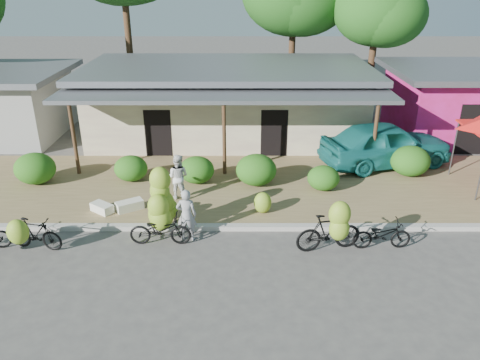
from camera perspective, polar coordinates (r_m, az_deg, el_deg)
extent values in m
plane|color=#484643|center=(12.67, -2.70, -10.55)|extent=(100.00, 100.00, 0.00)
cube|color=#91794E|center=(17.00, -1.98, -0.81)|extent=(60.00, 6.00, 0.12)
cube|color=#A8A399|center=(14.32, -2.36, -5.78)|extent=(60.00, 0.25, 0.15)
cube|color=beige|center=(22.16, -1.54, 9.21)|extent=(12.00, 6.00, 3.10)
cube|color=slate|center=(21.80, -1.59, 13.48)|extent=(13.00, 7.00, 0.25)
cube|color=black|center=(19.46, -1.74, 5.73)|extent=(1.40, 0.12, 2.20)
cube|color=slate|center=(17.96, -1.90, 10.15)|extent=(13.00, 2.00, 0.15)
cylinder|color=#46331C|center=(18.56, -19.53, 4.49)|extent=(0.14, 0.14, 2.85)
cylinder|color=#46331C|center=(17.51, -1.93, 4.76)|extent=(0.14, 0.14, 2.85)
cylinder|color=#46331C|center=(18.21, 16.04, 4.57)|extent=(0.14, 0.14, 2.85)
cube|color=#D4208A|center=(24.29, 24.36, 8.30)|extent=(5.00, 5.00, 3.00)
cube|color=slate|center=(23.96, 25.02, 12.02)|extent=(6.00, 6.00, 0.25)
cube|color=black|center=(22.26, 26.58, 5.53)|extent=(1.40, 0.12, 2.20)
cylinder|color=#46331C|center=(27.27, -13.52, 17.33)|extent=(0.36, 0.36, 8.68)
cylinder|color=#46331C|center=(27.37, 6.34, 15.62)|extent=(0.36, 0.36, 6.58)
cylinder|color=#46331C|center=(26.22, 15.74, 13.67)|extent=(0.36, 0.36, 5.80)
ellipsoid|color=#194711|center=(25.93, 16.40, 19.26)|extent=(4.45, 4.45, 3.56)
ellipsoid|color=#194711|center=(26.07, 15.18, 20.07)|extent=(3.78, 3.78, 3.03)
ellipsoid|color=#265513|center=(18.48, -23.71, 1.30)|extent=(1.47, 1.32, 1.14)
ellipsoid|color=#265513|center=(17.65, -13.16, 1.39)|extent=(1.22, 1.10, 0.95)
ellipsoid|color=#265513|center=(17.07, -5.29, 1.24)|extent=(1.27, 1.14, 0.99)
ellipsoid|color=#265513|center=(16.81, 1.99, 1.24)|extent=(1.46, 1.32, 1.14)
ellipsoid|color=#265513|center=(16.71, 10.13, 0.24)|extent=(1.13, 1.02, 0.88)
ellipsoid|color=#265513|center=(18.73, 20.05, 2.19)|extent=(1.47, 1.33, 1.15)
cylinder|color=#59595E|center=(19.22, 24.60, 3.51)|extent=(0.05, 0.05, 2.10)
imported|color=black|center=(14.37, -23.68, -6.03)|extent=(1.65, 0.77, 0.96)
ellipsoid|color=#99B32C|center=(13.73, -25.46, -5.73)|extent=(0.57, 0.49, 0.71)
imported|color=black|center=(13.60, -9.70, -5.99)|extent=(1.75, 0.61, 0.92)
ellipsoid|color=#99B32C|center=(13.99, -9.61, -4.15)|extent=(0.75, 0.64, 0.94)
ellipsoid|color=#99B32C|center=(13.80, -9.31, -2.76)|extent=(0.63, 0.54, 0.79)
ellipsoid|color=#99B32C|center=(13.65, -9.75, -1.30)|extent=(0.58, 0.49, 0.72)
ellipsoid|color=#99B32C|center=(13.49, -9.73, 0.07)|extent=(0.61, 0.52, 0.76)
ellipsoid|color=#99B32C|center=(13.65, -9.64, -4.65)|extent=(0.63, 0.53, 0.78)
ellipsoid|color=#99B32C|center=(13.48, -9.92, -3.19)|extent=(0.61, 0.52, 0.76)
imported|color=black|center=(13.32, 10.75, -6.26)|extent=(1.95, 0.90, 1.13)
ellipsoid|color=#99B32C|center=(12.57, 12.00, -5.83)|extent=(0.54, 0.46, 0.67)
ellipsoid|color=#99B32C|center=(12.42, 12.07, -4.08)|extent=(0.58, 0.49, 0.72)
imported|color=black|center=(13.82, 16.90, -6.38)|extent=(1.68, 0.65, 0.87)
ellipsoid|color=#99B32C|center=(14.91, -10.00, -3.24)|extent=(0.53, 0.45, 0.66)
ellipsoid|color=#99B32C|center=(14.73, -8.61, -3.47)|extent=(0.54, 0.46, 0.67)
ellipsoid|color=#99B32C|center=(14.92, 2.78, -2.77)|extent=(0.56, 0.48, 0.70)
cube|color=white|center=(15.59, -13.31, -3.03)|extent=(0.93, 0.78, 0.30)
cube|color=white|center=(15.68, -16.47, -3.27)|extent=(0.83, 0.75, 0.28)
imported|color=gray|center=(13.54, -6.55, -4.28)|extent=(0.59, 0.40, 1.61)
imported|color=silver|center=(15.84, -7.57, 0.41)|extent=(0.88, 0.76, 1.57)
imported|color=#176764|center=(19.37, 17.35, 4.24)|extent=(5.55, 3.38, 1.77)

